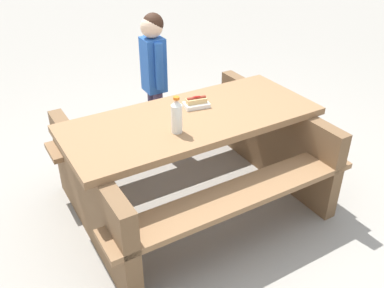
% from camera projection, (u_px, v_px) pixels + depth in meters
% --- Properties ---
extents(ground_plane, '(30.00, 30.00, 0.00)m').
position_uv_depth(ground_plane, '(192.00, 201.00, 3.30)').
color(ground_plane, gray).
rests_on(ground_plane, ground).
extents(picnic_table, '(1.83, 1.44, 0.75)m').
position_uv_depth(picnic_table, '(192.00, 153.00, 3.07)').
color(picnic_table, olive).
rests_on(picnic_table, ground).
extents(soda_bottle, '(0.07, 0.07, 0.25)m').
position_uv_depth(soda_bottle, '(177.00, 116.00, 2.66)').
color(soda_bottle, silver).
rests_on(soda_bottle, picnic_table).
extents(hotdog_tray, '(0.20, 0.14, 0.08)m').
position_uv_depth(hotdog_tray, '(196.00, 103.00, 3.03)').
color(hotdog_tray, white).
rests_on(hotdog_tray, picnic_table).
extents(child_in_coat, '(0.20, 0.31, 1.25)m').
position_uv_depth(child_in_coat, '(154.00, 65.00, 3.64)').
color(child_in_coat, '#3F334C').
rests_on(child_in_coat, ground).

